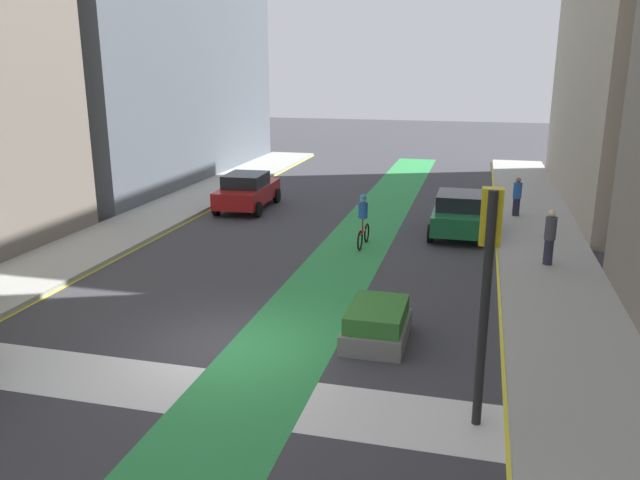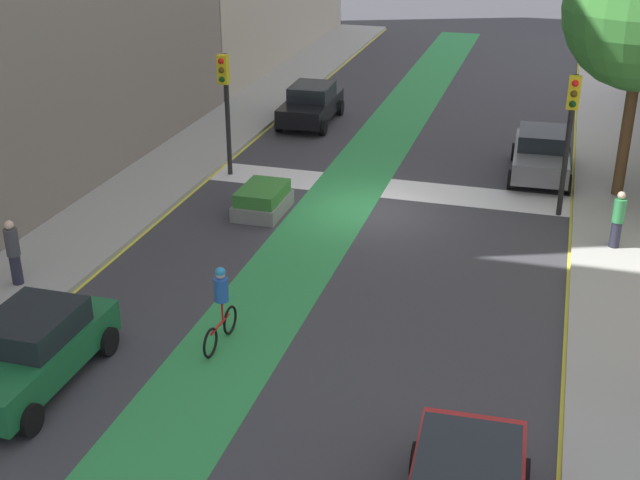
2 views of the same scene
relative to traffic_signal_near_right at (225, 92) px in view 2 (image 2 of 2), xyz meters
name	(u,v)px [view 2 (image 2 of 2)]	position (x,y,z in m)	size (l,w,h in m)	color
ground_plane	(372,210)	(-5.44, 1.70, -2.93)	(120.00, 120.00, 0.00)	#38383D
bike_lane_paint	(335,206)	(-4.26, 1.70, -2.92)	(2.40, 60.00, 0.01)	#2D8C47
crosswalk_band	(385,188)	(-5.44, -0.30, -2.92)	(12.00, 1.80, 0.01)	silver
sidewalk_left	(626,235)	(-12.94, 1.70, -2.85)	(3.00, 60.00, 0.15)	#9E9E99
curb_stripe_left	(572,231)	(-11.44, 1.70, -2.92)	(0.16, 60.00, 0.01)	yellow
sidewalk_right	(152,184)	(2.06, 1.70, -2.85)	(3.00, 60.00, 0.15)	#9E9E99
curb_stripe_right	(194,190)	(0.56, 1.70, -2.92)	(0.16, 60.00, 0.01)	yellow
traffic_signal_near_right	(225,92)	(0.00, 0.00, 0.00)	(0.35, 0.52, 4.17)	black
traffic_signal_near_left	(571,120)	(-11.03, 0.59, 0.11)	(0.35, 0.52, 4.33)	black
car_green_right_far	(31,350)	(-0.86, 12.89, -2.12)	(2.03, 4.20, 1.57)	#196033
car_black_right_near	(311,104)	(-0.90, -6.83, -2.12)	(2.13, 4.25, 1.57)	black
car_grey_left_near	(541,153)	(-10.27, -2.96, -2.12)	(2.14, 4.26, 1.57)	slate
cyclist_in_lane	(221,305)	(-3.98, 10.32, -1.96)	(0.32, 1.73, 1.86)	black
pedestrian_sidewalk_left_a	(618,219)	(-12.56, 2.79, -1.95)	(0.34, 0.34, 1.63)	#262638
pedestrian_sidewalk_right_b	(13,252)	(1.98, 9.32, -1.90)	(0.34, 0.34, 1.72)	#262638
median_planter	(263,200)	(-2.26, 2.84, -2.52)	(1.37, 2.07, 0.85)	slate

